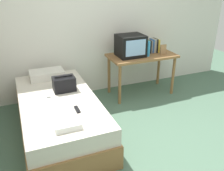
{
  "coord_description": "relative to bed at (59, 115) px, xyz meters",
  "views": [
    {
      "loc": [
        -1.46,
        -2.07,
        2.0
      ],
      "look_at": [
        -0.24,
        0.91,
        0.54
      ],
      "focal_mm": 39.59,
      "sensor_mm": 36.0,
      "label": 1
    }
  ],
  "objects": [
    {
      "name": "desk",
      "position": [
        1.6,
        0.67,
        0.39
      ],
      "size": [
        1.16,
        0.6,
        0.73
      ],
      "color": "olive",
      "rests_on": "ground"
    },
    {
      "name": "remote_dark",
      "position": [
        0.16,
        -0.4,
        0.27
      ],
      "size": [
        0.04,
        0.16,
        0.02
      ],
      "primitive_type": "cube",
      "color": "black",
      "rests_on": "bed"
    },
    {
      "name": "wall_back",
      "position": [
        1.03,
        1.13,
        1.05
      ],
      "size": [
        5.2,
        0.1,
        2.6
      ],
      "primitive_type": "cube",
      "color": "silver",
      "rests_on": "ground"
    },
    {
      "name": "folded_towel",
      "position": [
        -0.03,
        -0.71,
        0.29
      ],
      "size": [
        0.28,
        0.22,
        0.07
      ],
      "primitive_type": "cube",
      "color": "white",
      "rests_on": "bed"
    },
    {
      "name": "pillow",
      "position": [
        -0.02,
        0.76,
        0.32
      ],
      "size": [
        0.51,
        0.31,
        0.12
      ],
      "primitive_type": "cube",
      "color": "silver",
      "rests_on": "bed"
    },
    {
      "name": "water_bottle",
      "position": [
        1.66,
        0.56,
        0.61
      ],
      "size": [
        0.06,
        0.06,
        0.26
      ],
      "primitive_type": "cylinder",
      "color": "#3399DB",
      "rests_on": "desk"
    },
    {
      "name": "tv",
      "position": [
        1.38,
        0.67,
        0.66
      ],
      "size": [
        0.44,
        0.39,
        0.36
      ],
      "color": "black",
      "rests_on": "desk"
    },
    {
      "name": "ground_plane",
      "position": [
        1.03,
        -0.87,
        -0.25
      ],
      "size": [
        8.0,
        8.0,
        0.0
      ],
      "primitive_type": "plane",
      "color": "#4C6B56"
    },
    {
      "name": "remote_silver",
      "position": [
        -0.11,
        0.12,
        0.27
      ],
      "size": [
        0.04,
        0.14,
        0.02
      ],
      "primitive_type": "cube",
      "color": "#B7B7BC",
      "rests_on": "bed"
    },
    {
      "name": "bed",
      "position": [
        0.0,
        0.0,
        0.0
      ],
      "size": [
        1.0,
        2.0,
        0.51
      ],
      "color": "olive",
      "rests_on": "ground"
    },
    {
      "name": "magazine",
      "position": [
        -0.19,
        -0.27,
        0.26
      ],
      "size": [
        0.21,
        0.29,
        0.01
      ],
      "primitive_type": "cube",
      "color": "white",
      "rests_on": "bed"
    },
    {
      "name": "picture_frame",
      "position": [
        1.95,
        0.54,
        0.56
      ],
      "size": [
        0.11,
        0.02,
        0.17
      ],
      "primitive_type": "cube",
      "color": "#9E754C",
      "rests_on": "desk"
    },
    {
      "name": "handbag",
      "position": [
        0.14,
        0.2,
        0.36
      ],
      "size": [
        0.3,
        0.2,
        0.22
      ],
      "color": "black",
      "rests_on": "bed"
    },
    {
      "name": "book_row",
      "position": [
        1.84,
        0.73,
        0.59
      ],
      "size": [
        0.23,
        0.16,
        0.24
      ],
      "color": "#337F47",
      "rests_on": "desk"
    }
  ]
}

